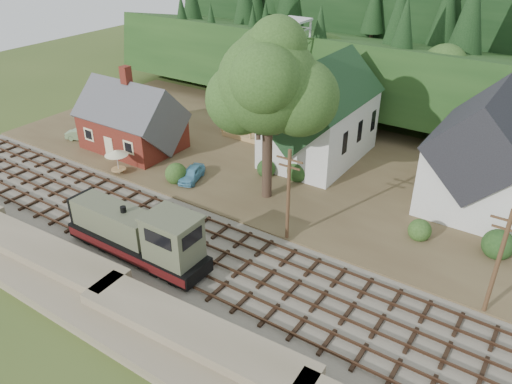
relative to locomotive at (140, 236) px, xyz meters
The scene contains 18 objects.
ground 3.76m from the locomotive, 75.43° to the left, with size 140.00×140.00×0.00m, color #384C1E.
embankment 5.95m from the locomotive, 81.92° to the right, with size 64.00×5.00×1.60m, color #7F7259.
railroad_bed 3.72m from the locomotive, 75.43° to the left, with size 64.00×11.00×0.16m, color #726B5B.
village_flat 21.11m from the locomotive, 87.87° to the left, with size 64.00×26.00×0.30m, color brown.
hillside 45.06m from the locomotive, 89.01° to the left, with size 70.00×28.00×8.00m, color #1E3F19.
ridge 61.04m from the locomotive, 89.27° to the left, with size 80.00×20.00×12.00m, color black.
depot 20.71m from the locomotive, 137.39° to the left, with size 10.80×7.41×9.00m.
church 23.05m from the locomotive, 83.01° to the left, with size 8.40×15.17×13.00m.
farmhouse 29.06m from the locomotive, 49.52° to the left, with size 8.40×10.80×10.60m.
timber_frame 25.57m from the locomotive, 101.79° to the left, with size 8.20×6.20×6.99m.
lattice_tower 32.42m from the locomotive, 99.56° to the left, with size 3.20×3.20×12.12m.
big_tree 15.66m from the locomotive, 77.31° to the left, with size 10.90×8.40×14.70m.
telegraph_pole_near 11.50m from the locomotive, 46.51° to the left, with size 2.20×0.28×8.00m.
telegraph_pole_far 24.30m from the locomotive, 19.80° to the left, with size 2.20×0.28×8.00m.
locomotive is the anchor object (origin of this frame).
car_blue 12.61m from the locomotive, 113.07° to the left, with size 1.56×3.87×1.32m, color #63B0D4.
car_green 24.84m from the locomotive, 150.81° to the left, with size 1.28×3.67×1.21m, color gray.
patio_set 14.64m from the locomotive, 144.15° to the left, with size 2.28×2.28×2.54m.
Camera 1 is at (23.32, -23.57, 23.01)m, focal length 35.00 mm.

